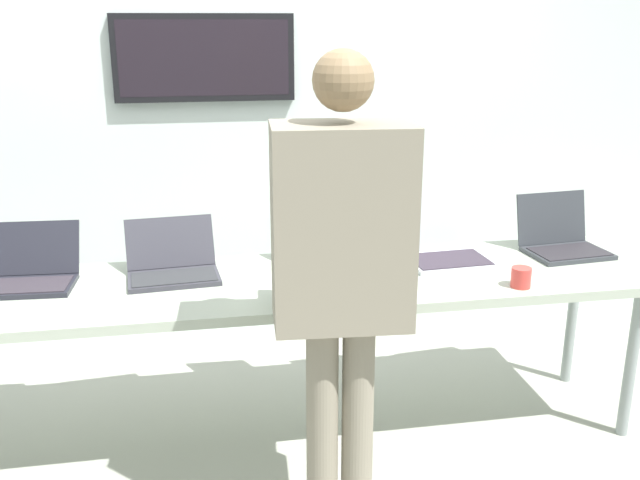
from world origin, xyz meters
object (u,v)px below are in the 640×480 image
(workbench, at_px, (270,291))
(laptop_station_1, at_px, (173,264))
(coffee_mug, at_px, (521,277))
(person, at_px, (341,261))
(laptop_station_4, at_px, (561,239))
(laptop_station_2, at_px, (311,252))
(laptop_station_0, at_px, (30,272))
(laptop_station_3, at_px, (443,245))

(workbench, distance_m, laptop_station_1, 0.42)
(coffee_mug, bearing_deg, person, -155.55)
(workbench, distance_m, laptop_station_4, 1.38)
(laptop_station_1, height_order, laptop_station_2, laptop_station_2)
(person, bearing_deg, laptop_station_1, 126.95)
(laptop_station_0, bearing_deg, laptop_station_3, 0.21)
(laptop_station_1, bearing_deg, laptop_station_2, 3.45)
(laptop_station_0, xyz_separation_m, laptop_station_3, (1.76, 0.01, 0.01))
(laptop_station_4, xyz_separation_m, person, (-1.20, -0.76, 0.23))
(laptop_station_3, distance_m, person, 1.01)
(workbench, relative_size, laptop_station_4, 8.55)
(laptop_station_0, distance_m, coffee_mug, 1.98)
(workbench, height_order, laptop_station_1, laptop_station_1)
(laptop_station_2, distance_m, laptop_station_4, 1.17)
(laptop_station_0, xyz_separation_m, person, (1.13, -0.76, 0.23))
(laptop_station_3, xyz_separation_m, person, (-0.63, -0.76, 0.22))
(workbench, distance_m, laptop_station_2, 0.28)
(laptop_station_1, relative_size, laptop_station_4, 1.03)
(laptop_station_1, relative_size, laptop_station_2, 1.03)
(laptop_station_3, relative_size, person, 0.22)
(laptop_station_4, bearing_deg, laptop_station_1, -179.41)
(person, bearing_deg, workbench, 105.25)
(workbench, xyz_separation_m, laptop_station_0, (-0.96, 0.13, 0.10))
(workbench, height_order, laptop_station_2, laptop_station_2)
(laptop_station_1, relative_size, laptop_station_3, 1.05)
(laptop_station_1, xyz_separation_m, laptop_station_4, (1.76, 0.02, 0.01))
(laptop_station_4, bearing_deg, person, -147.49)
(laptop_station_0, relative_size, laptop_station_2, 0.99)
(laptop_station_1, xyz_separation_m, laptop_station_3, (1.19, 0.01, 0.01))
(workbench, xyz_separation_m, laptop_station_4, (1.37, 0.14, 0.11))
(laptop_station_3, bearing_deg, laptop_station_2, 177.99)
(workbench, distance_m, person, 0.72)
(laptop_station_2, bearing_deg, workbench, -141.35)
(laptop_station_4, distance_m, coffee_mug, 0.55)
(workbench, relative_size, laptop_station_2, 8.49)
(workbench, height_order, laptop_station_3, laptop_station_3)
(laptop_station_1, xyz_separation_m, coffee_mug, (1.38, -0.38, -0.01))
(laptop_station_0, xyz_separation_m, laptop_station_4, (2.33, 0.01, 0.01))
(laptop_station_2, height_order, person, person)
(laptop_station_0, height_order, laptop_station_3, laptop_station_3)
(laptop_station_0, height_order, laptop_station_2, laptop_station_2)
(laptop_station_0, distance_m, laptop_station_3, 1.76)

